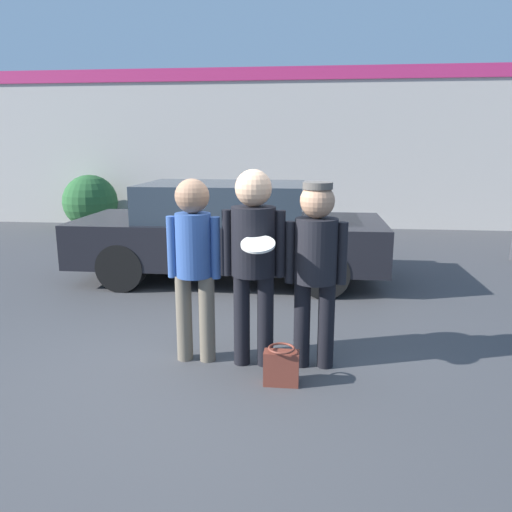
# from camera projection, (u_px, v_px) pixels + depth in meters

# --- Properties ---
(ground_plane) EXTENTS (56.00, 56.00, 0.00)m
(ground_plane) POSITION_uv_depth(u_px,v_px,m) (213.00, 363.00, 4.70)
(ground_plane) COLOR #3F3F42
(storefront_building) EXTENTS (24.00, 0.22, 3.77)m
(storefront_building) POSITION_uv_depth(u_px,v_px,m) (276.00, 148.00, 12.08)
(storefront_building) COLOR beige
(storefront_building) RESTS_ON ground
(person_left) EXTENTS (0.49, 0.32, 1.72)m
(person_left) POSITION_uv_depth(u_px,v_px,m) (194.00, 255.00, 4.56)
(person_left) COLOR #665B4C
(person_left) RESTS_ON ground
(person_middle_with_frisbee) EXTENTS (0.57, 0.62, 1.81)m
(person_middle_with_frisbee) POSITION_uv_depth(u_px,v_px,m) (254.00, 249.00, 4.45)
(person_middle_with_frisbee) COLOR black
(person_middle_with_frisbee) RESTS_ON ground
(person_right) EXTENTS (0.55, 0.38, 1.70)m
(person_right) POSITION_uv_depth(u_px,v_px,m) (316.00, 258.00, 4.43)
(person_right) COLOR black
(person_right) RESTS_ON ground
(parked_car_near) EXTENTS (4.53, 1.86, 1.45)m
(parked_car_near) POSITION_uv_depth(u_px,v_px,m) (228.00, 231.00, 7.50)
(parked_car_near) COLOR black
(parked_car_near) RESTS_ON ground
(shrub) EXTENTS (1.30, 1.30, 1.30)m
(shrub) POSITION_uv_depth(u_px,v_px,m) (90.00, 202.00, 12.03)
(shrub) COLOR #285B2D
(shrub) RESTS_ON ground
(handbag) EXTENTS (0.30, 0.23, 0.34)m
(handbag) POSITION_uv_depth(u_px,v_px,m) (281.00, 367.00, 4.25)
(handbag) COLOR brown
(handbag) RESTS_ON ground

